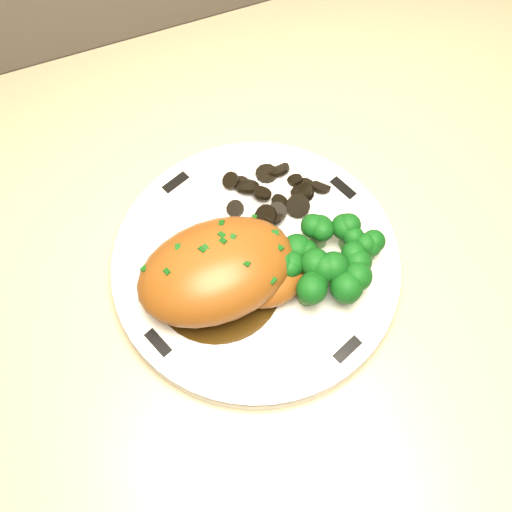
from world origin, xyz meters
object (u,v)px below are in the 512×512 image
object	(u,v)px
counter	(296,380)
broccoli_florets	(329,259)
chicken_breast	(222,272)
plate	(256,265)

from	to	relation	value
counter	broccoli_florets	xyz separation A→B (m)	(-0.00, -0.02, 0.43)
counter	broccoli_florets	world-z (taller)	counter
chicken_breast	plate	bearing A→B (deg)	14.74
plate	chicken_breast	bearing A→B (deg)	-162.67
chicken_breast	broccoli_florets	distance (m)	0.09
counter	chicken_breast	world-z (taller)	counter
counter	broccoli_florets	bearing A→B (deg)	-106.32
chicken_breast	broccoli_florets	bearing A→B (deg)	-14.49
counter	broccoli_florets	size ratio (longest dim) A/B	20.29
plate	broccoli_florets	size ratio (longest dim) A/B	2.64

